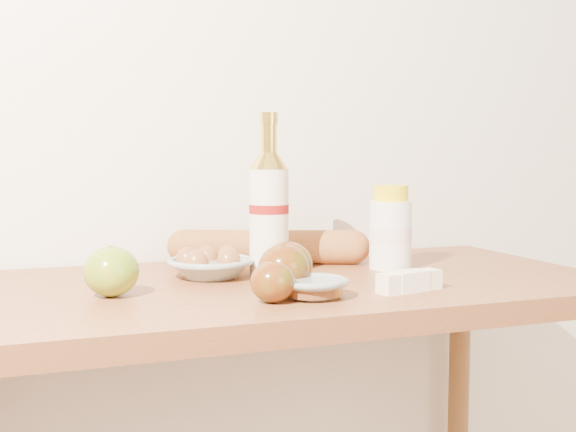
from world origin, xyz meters
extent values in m
cube|color=white|center=(0.00, 1.51, 1.30)|extent=(3.50, 0.02, 2.60)
cube|color=#9A5931|center=(0.00, 1.18, 0.88)|extent=(1.20, 0.60, 0.04)
cylinder|color=#F3E9CE|center=(-0.01, 1.24, 1.00)|extent=(0.08, 0.08, 0.20)
cylinder|color=maroon|center=(-0.01, 1.24, 1.03)|extent=(0.09, 0.09, 0.02)
cone|color=gold|center=(-0.01, 1.24, 1.12)|extent=(0.08, 0.08, 0.03)
cylinder|color=gold|center=(-0.01, 1.24, 1.16)|extent=(0.03, 0.03, 0.05)
cylinder|color=gold|center=(-0.01, 1.24, 1.20)|extent=(0.04, 0.04, 0.02)
cylinder|color=white|center=(0.25, 1.23, 0.97)|extent=(0.09, 0.09, 0.14)
cylinder|color=#FFDCD5|center=(0.25, 1.23, 0.97)|extent=(0.09, 0.09, 0.03)
cylinder|color=yellow|center=(0.25, 1.23, 1.05)|extent=(0.07, 0.07, 0.03)
torus|color=#919E99|center=(-0.12, 1.25, 0.93)|extent=(0.16, 0.16, 0.01)
ellipsoid|color=brown|center=(-0.15, 1.24, 0.93)|extent=(0.05, 0.05, 0.06)
ellipsoid|color=brown|center=(-0.09, 1.23, 0.93)|extent=(0.05, 0.05, 0.06)
ellipsoid|color=brown|center=(-0.12, 1.28, 0.93)|extent=(0.05, 0.05, 0.06)
ellipsoid|color=brown|center=(-0.15, 1.28, 0.93)|extent=(0.05, 0.05, 0.06)
ellipsoid|color=brown|center=(-0.08, 1.27, 0.93)|extent=(0.05, 0.05, 0.06)
cylinder|color=#B87138|center=(0.04, 1.38, 0.94)|extent=(0.35, 0.20, 0.07)
sphere|color=#B87138|center=(-0.12, 1.44, 0.94)|extent=(0.09, 0.09, 0.07)
sphere|color=#B87138|center=(0.20, 1.31, 0.94)|extent=(0.09, 0.09, 0.07)
ellipsoid|color=#9D971F|center=(-0.31, 1.14, 0.94)|extent=(0.11, 0.11, 0.08)
cylinder|color=#4E371A|center=(-0.31, 1.14, 0.98)|extent=(0.01, 0.01, 0.01)
ellipsoid|color=maroon|center=(-0.08, 1.00, 0.93)|extent=(0.09, 0.09, 0.06)
cylinder|color=#452A17|center=(-0.08, 1.00, 0.96)|extent=(0.01, 0.01, 0.01)
ellipsoid|color=maroon|center=(-0.02, 1.11, 0.94)|extent=(0.09, 0.09, 0.08)
cylinder|color=#452B17|center=(-0.02, 1.11, 0.97)|extent=(0.01, 0.01, 0.01)
torus|color=gray|center=(-0.01, 1.01, 0.93)|extent=(0.14, 0.14, 0.01)
cylinder|color=brown|center=(-0.01, 1.01, 0.92)|extent=(0.11, 0.11, 0.02)
torus|color=gray|center=(0.00, 1.02, 0.93)|extent=(0.13, 0.13, 0.01)
cylinder|color=brown|center=(0.00, 1.02, 0.92)|extent=(0.11, 0.11, 0.02)
cube|color=#FFF5C5|center=(0.16, 1.01, 0.92)|extent=(0.12, 0.06, 0.03)
cube|color=white|center=(0.16, 1.01, 0.92)|extent=(0.07, 0.05, 0.04)
ellipsoid|color=maroon|center=(-0.03, 1.08, 0.94)|extent=(0.09, 0.09, 0.08)
cylinder|color=#452B17|center=(-0.03, 1.08, 0.97)|extent=(0.01, 0.01, 0.01)
camera|label=1|loc=(-0.44, -0.04, 1.13)|focal=45.00mm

